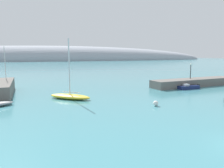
% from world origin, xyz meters
% --- Properties ---
extents(breakwater_rocks, '(22.98, 5.25, 1.74)m').
position_xyz_m(breakwater_rocks, '(20.46, 28.68, 0.87)').
color(breakwater_rocks, '#66605B').
rests_on(breakwater_rocks, ground).
extents(distant_ridge, '(399.03, 54.16, 33.05)m').
position_xyz_m(distant_ridge, '(17.80, 237.17, 0.00)').
color(distant_ridge, '#999EA8').
rests_on(distant_ridge, ground).
extents(sailboat_teal_near_shore, '(3.63, 6.10, 9.00)m').
position_xyz_m(sailboat_teal_near_shore, '(-20.24, 37.69, 0.47)').
color(sailboat_teal_near_shore, '#1E6B70').
rests_on(sailboat_teal_near_shore, water).
extents(sailboat_yellow_mid_mooring, '(7.06, 6.79, 10.03)m').
position_xyz_m(sailboat_yellow_mid_mooring, '(-9.75, 24.76, 0.52)').
color(sailboat_yellow_mid_mooring, yellow).
rests_on(sailboat_yellow_mid_mooring, water).
extents(motorboat_navy_foreground, '(5.30, 1.52, 1.14)m').
position_xyz_m(motorboat_navy_foreground, '(15.90, 25.51, 0.41)').
color(motorboat_navy_foreground, navy).
rests_on(motorboat_navy_foreground, water).
extents(mooring_buoy_white, '(0.78, 0.78, 0.78)m').
position_xyz_m(mooring_buoy_white, '(0.83, 15.18, 0.39)').
color(mooring_buoy_white, silver).
rests_on(mooring_buoy_white, water).
extents(harbor_lamp_post, '(0.36, 0.36, 3.57)m').
position_xyz_m(harbor_lamp_post, '(19.41, 29.06, 3.99)').
color(harbor_lamp_post, black).
rests_on(harbor_lamp_post, breakwater_rocks).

